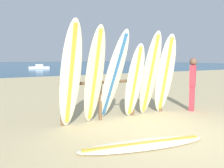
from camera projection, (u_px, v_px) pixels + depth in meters
The scene contains 11 objects.
ground_plane at pixel (184, 138), 4.94m from camera, with size 120.00×120.00×0.00m, color #CCB784.
surfboard_rack at pixel (117, 91), 6.58m from camera, with size 3.30×0.09×1.19m.
surfboard_leaning_far_left at pixel (71, 76), 5.41m from camera, with size 0.55×0.81×2.56m.
surfboard_leaning_left at pixel (94, 76), 5.80m from camera, with size 0.53×0.79×2.48m.
surfboard_leaning_center_left at pixel (113, 77), 6.09m from camera, with size 0.60×1.23×2.39m.
surfboard_leaning_center at pixel (134, 82), 6.40m from camera, with size 0.56×0.83×2.07m.
surfboard_leaning_center_right at pixel (150, 75), 6.64m from camera, with size 0.59×0.92×2.42m.
surfboard_leaning_right at pixel (165, 75), 7.02m from camera, with size 0.66×0.78×2.38m.
surfboard_lying_on_sand at pixel (143, 144), 4.50m from camera, with size 2.68×1.07×0.08m.
beachgoer_standing at pixel (192, 82), 7.42m from camera, with size 0.32×0.30×1.69m.
small_boat_offshore at pixel (40, 67), 35.96m from camera, with size 3.23×2.01×0.71m.
Camera 1 is at (-3.65, -3.43, 1.69)m, focal length 37.49 mm.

